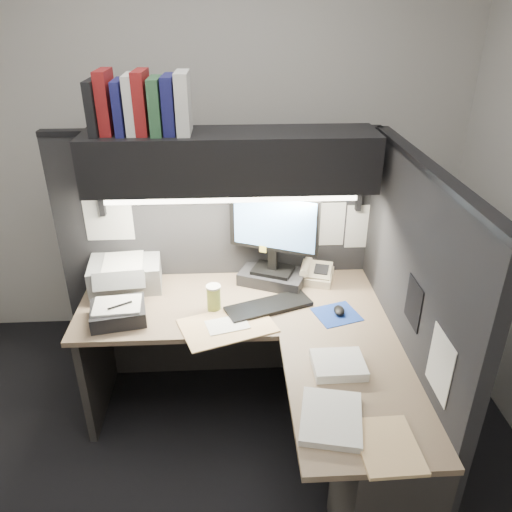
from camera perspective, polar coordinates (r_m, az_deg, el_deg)
The scene contains 21 objects.
floor at distance 2.92m, azimuth -4.67°, elevation -23.58°, with size 3.50×3.50×0.00m, color black.
wall_back at distance 3.47m, azimuth -5.06°, elevation 11.92°, with size 3.50×0.04×2.70m, color beige.
partition_back at distance 3.14m, azimuth -4.36°, elevation -0.57°, with size 1.90×0.06×1.60m, color black.
partition_right at distance 2.64m, azimuth 16.66°, elevation -7.61°, with size 0.06×1.50×1.60m, color black.
desk at distance 2.61m, azimuth 4.76°, elevation -17.05°, with size 1.70×1.53×0.73m.
overhead_shelf at distance 2.71m, azimuth -2.89°, elevation 10.90°, with size 1.55×0.34×0.30m, color black.
task_light_tube at distance 2.63m, azimuth -2.77°, elevation 6.48°, with size 0.04×0.04×1.32m, color white.
monitor at distance 2.93m, azimuth 1.99°, elevation 0.82°, with size 0.50×0.37×0.57m.
keyboard at distance 2.79m, azimuth 1.45°, elevation -5.76°, with size 0.48×0.16×0.02m, color black.
mousepad at distance 2.77m, azimuth 9.20°, elevation -6.59°, with size 0.23×0.21×0.00m, color navy.
mouse at distance 2.77m, azimuth 9.48°, elevation -6.16°, with size 0.06×0.09×0.03m, color black.
telephone at distance 3.07m, azimuth 6.84°, elevation -2.02°, with size 0.20×0.21×0.08m, color beige.
coffee_cup at distance 2.75m, azimuth -4.84°, elevation -4.87°, with size 0.08×0.08×0.14m, color #BAC44E.
printer at distance 3.08m, azimuth -14.62°, elevation -1.75°, with size 0.41×0.35×0.16m, color #979A9C.
notebook_stack at distance 2.78m, azimuth -15.46°, elevation -6.29°, with size 0.28×0.24×0.08m, color black.
open_folder at distance 2.65m, azimuth -3.30°, elevation -7.95°, with size 0.47×0.31×0.01m, color #DDB47C.
paper_stack_a at distance 2.40m, azimuth 9.39°, elevation -12.16°, with size 0.24×0.20×0.05m, color white.
paper_stack_b at distance 2.15m, azimuth 8.58°, elevation -17.84°, with size 0.24×0.31×0.03m, color white.
manila_stack at distance 2.10m, azimuth 14.84°, elevation -20.25°, with size 0.23×0.29×0.02m, color #DDB47C.
binder_row at distance 2.68m, azimuth -13.00°, elevation 16.56°, with size 0.50×0.25×0.31m.
pinned_papers at distance 2.71m, azimuth 3.65°, elevation 0.76°, with size 1.76×1.31×0.51m.
Camera 1 is at (0.12, -1.85, 2.26)m, focal length 35.00 mm.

